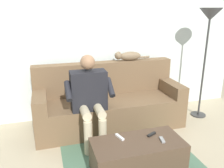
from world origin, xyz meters
TOP-DOWN VIEW (x-y plane):
  - ground_plane at (0.00, 0.60)m, footprint 8.00×8.00m
  - back_wall at (0.00, -0.63)m, footprint 4.92×0.06m
  - couch at (0.00, -0.15)m, footprint 2.15×0.77m
  - coffee_table at (0.00, 1.00)m, footprint 0.98×0.47m
  - person_solo_seated at (0.36, 0.23)m, footprint 0.61×0.53m
  - cat_on_backrest at (-0.38, -0.38)m, footprint 0.58×0.13m
  - remote_gray at (-0.26, 1.05)m, footprint 0.06×0.12m
  - remote_white at (0.16, 0.87)m, footprint 0.07×0.14m
  - remote_black at (-0.20, 0.91)m, footprint 0.12×0.08m
  - floor_rug at (0.00, 0.85)m, footprint 1.55×1.75m
  - floor_lamp at (-1.52, -0.03)m, footprint 0.33×0.33m

SIDE VIEW (x-z plane):
  - ground_plane at x=0.00m, z-range 0.00..0.00m
  - floor_rug at x=0.00m, z-range 0.00..0.01m
  - coffee_table at x=0.00m, z-range 0.00..0.36m
  - couch at x=0.00m, z-range -0.13..0.80m
  - remote_gray at x=-0.26m, z-range 0.36..0.38m
  - remote_black at x=-0.20m, z-range 0.36..0.38m
  - remote_white at x=0.16m, z-range 0.36..0.39m
  - person_solo_seated at x=0.36m, z-range 0.07..1.23m
  - cat_on_backrest at x=-0.38m, z-range 0.93..1.08m
  - back_wall at x=0.00m, z-range 0.00..2.51m
  - floor_lamp at x=-1.52m, z-range 0.64..2.35m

